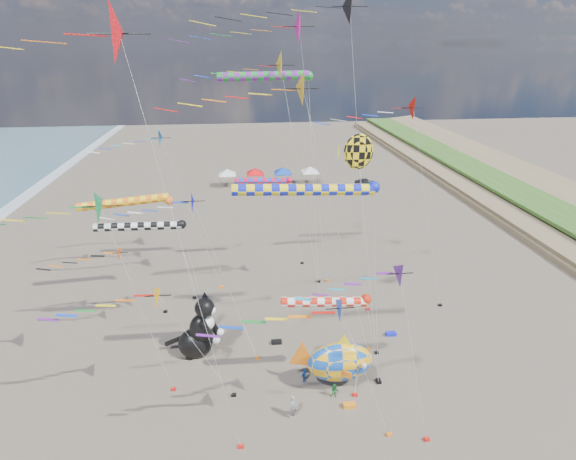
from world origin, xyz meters
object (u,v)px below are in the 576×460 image
(cat_inflatable, at_px, (198,324))
(child_blue, at_px, (304,375))
(fish_inflatable, at_px, (339,362))
(person_adult, at_px, (293,407))
(child_green, at_px, (334,391))
(parked_car, at_px, (365,182))

(cat_inflatable, height_order, child_blue, cat_inflatable)
(fish_inflatable, relative_size, person_adult, 3.61)
(person_adult, distance_m, child_green, 3.55)
(child_blue, bearing_deg, cat_inflatable, 107.57)
(person_adult, xyz_separation_m, child_blue, (1.28, 3.41, -0.33))
(parked_car, bearing_deg, cat_inflatable, 155.07)
(cat_inflatable, bearing_deg, parked_car, 75.62)
(person_adult, height_order, child_blue, person_adult)
(child_green, distance_m, child_blue, 2.74)
(person_adult, xyz_separation_m, parked_car, (19.95, 53.15, -0.26))
(fish_inflatable, bearing_deg, cat_inflatable, 153.51)
(fish_inflatable, xyz_separation_m, child_green, (-0.49, -0.98, -1.78))
(cat_inflatable, height_order, person_adult, cat_inflatable)
(child_green, height_order, parked_car, parked_car)
(cat_inflatable, bearing_deg, fish_inflatable, -10.32)
(cat_inflatable, distance_m, child_blue, 9.50)
(cat_inflatable, xyz_separation_m, parked_car, (26.81, 45.43, -2.24))
(cat_inflatable, distance_m, child_green, 12.07)
(cat_inflatable, bearing_deg, child_green, -15.63)
(parked_car, bearing_deg, person_adult, 165.05)
(fish_inflatable, bearing_deg, parked_car, 72.23)
(person_adult, xyz_separation_m, child_green, (3.21, 1.47, -0.31))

